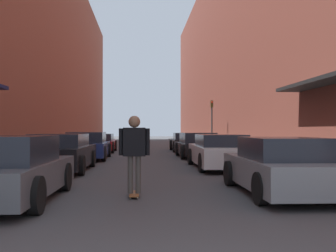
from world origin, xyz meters
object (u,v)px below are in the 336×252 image
(parked_car_right_3, at_px, (185,142))
(skateboarder, at_px, (134,147))
(parked_car_right_2, at_px, (197,145))
(parked_car_left_0, at_px, (10,170))
(parked_car_left_3, at_px, (101,143))
(parked_car_left_1, at_px, (61,153))
(parked_car_right_0, at_px, (280,167))
(traffic_light, at_px, (212,119))
(parked_car_left_2, at_px, (88,146))
(parked_car_right_1, at_px, (219,152))

(parked_car_right_3, distance_m, skateboarder, 17.18)
(parked_car_right_2, relative_size, skateboarder, 2.50)
(parked_car_left_0, height_order, parked_car_right_2, parked_car_left_0)
(parked_car_left_3, height_order, skateboarder, skateboarder)
(parked_car_left_1, relative_size, parked_car_right_0, 1.07)
(parked_car_left_0, height_order, parked_car_right_0, parked_car_left_0)
(parked_car_right_2, bearing_deg, skateboarder, -105.30)
(parked_car_right_3, xyz_separation_m, traffic_light, (1.78, -0.14, 1.55))
(parked_car_left_1, xyz_separation_m, parked_car_right_3, (5.76, 11.73, -0.02))
(parked_car_right_2, bearing_deg, parked_car_left_2, -172.46)
(parked_car_left_0, bearing_deg, parked_car_left_1, 91.54)
(parked_car_right_1, bearing_deg, parked_car_left_0, -131.92)
(parked_car_right_0, bearing_deg, parked_car_left_0, -174.93)
(parked_car_right_3, bearing_deg, parked_car_left_2, -131.14)
(parked_car_left_3, relative_size, parked_car_right_1, 0.89)
(parked_car_left_2, distance_m, skateboarder, 10.77)
(parked_car_left_1, bearing_deg, parked_car_right_1, 6.23)
(parked_car_right_3, relative_size, skateboarder, 2.50)
(parked_car_left_2, relative_size, parked_car_right_0, 1.12)
(parked_car_left_3, xyz_separation_m, parked_car_right_0, (5.67, -16.04, 0.03))
(traffic_light, bearing_deg, parked_car_left_0, -113.29)
(skateboarder, bearing_deg, parked_car_left_0, -170.57)
(parked_car_left_3, distance_m, traffic_light, 7.52)
(parked_car_left_2, height_order, traffic_light, traffic_light)
(parked_car_left_2, xyz_separation_m, parked_car_right_3, (5.60, 6.41, -0.03))
(parked_car_right_1, xyz_separation_m, skateboarder, (-3.08, -5.78, 0.45))
(parked_car_left_0, distance_m, parked_car_right_2, 12.88)
(parked_car_right_0, bearing_deg, traffic_light, 84.32)
(parked_car_left_0, relative_size, parked_car_right_0, 0.99)
(parked_car_left_2, bearing_deg, parked_car_right_3, 48.86)
(parked_car_left_2, distance_m, parked_car_right_1, 7.27)
(parked_car_left_2, distance_m, parked_car_right_2, 5.58)
(parked_car_right_1, distance_m, parked_car_right_2, 5.43)
(parked_car_right_1, bearing_deg, traffic_light, 80.54)
(parked_car_right_1, relative_size, skateboarder, 2.76)
(parked_car_left_1, bearing_deg, parked_car_right_2, 46.75)
(parked_car_left_1, height_order, parked_car_left_3, parked_car_left_1)
(parked_car_left_2, relative_size, traffic_light, 1.40)
(parked_car_right_2, xyz_separation_m, skateboarder, (-3.07, -11.21, 0.45))
(parked_car_right_1, distance_m, parked_car_right_3, 11.10)
(parked_car_left_1, distance_m, parked_car_right_0, 7.76)
(parked_car_right_1, relative_size, parked_car_right_2, 1.10)
(parked_car_left_2, bearing_deg, parked_car_right_1, -40.25)
(parked_car_left_1, xyz_separation_m, parked_car_right_1, (5.71, 0.62, -0.01))
(parked_car_left_1, relative_size, parked_car_right_3, 1.00)
(parked_car_right_0, distance_m, skateboarder, 3.29)
(parked_car_right_3, bearing_deg, traffic_light, -4.46)
(parked_car_right_0, distance_m, parked_car_right_1, 5.69)
(parked_car_left_0, bearing_deg, parked_car_right_0, 5.07)
(parked_car_left_0, height_order, parked_car_left_1, parked_car_left_0)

